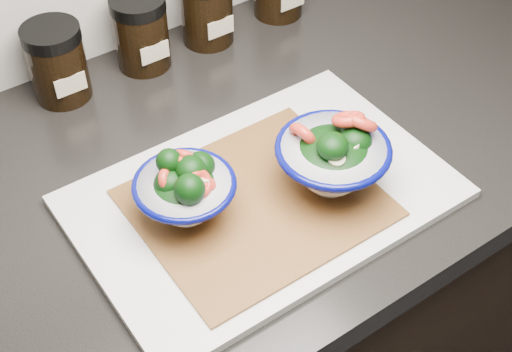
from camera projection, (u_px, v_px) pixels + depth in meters
cabinet at (303, 304)px, 1.34m from camera, size 3.43×0.58×0.86m
countertop at (317, 123)px, 1.02m from camera, size 3.50×0.60×0.04m
cutting_board at (263, 197)px, 0.88m from camera, size 0.45×0.30×0.01m
bamboo_mat at (256, 203)px, 0.86m from camera, size 0.28×0.24×0.00m
bowl_left at (185, 191)px, 0.82m from camera, size 0.12×0.12×0.09m
bowl_right at (333, 158)px, 0.85m from camera, size 0.14×0.14×0.10m
spice_jar_a at (57, 63)px, 0.99m from camera, size 0.08×0.08×0.11m
spice_jar_b at (141, 32)px, 1.04m from camera, size 0.08×0.08×0.11m
spice_jar_c at (207, 8)px, 1.09m from camera, size 0.08×0.08×0.11m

